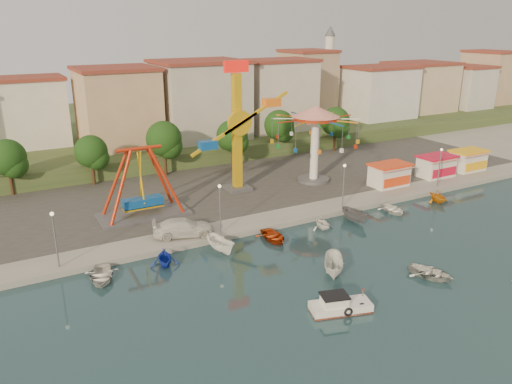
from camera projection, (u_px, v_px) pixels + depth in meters
ground at (362, 271)px, 45.20m from camera, size 200.00×200.00×0.00m
quay_deck at (151, 138)px, 96.49m from camera, size 200.00×100.00×0.60m
asphalt_pad at (221, 179)px, 69.87m from camera, size 90.00×28.00×0.01m
hill_terrace at (143, 128)px, 100.25m from camera, size 200.00×60.00×3.00m
pirate_ship_ride at (141, 184)px, 55.60m from camera, size 10.00×5.00×8.00m
kamikaze_tower at (241, 132)px, 63.05m from camera, size 9.08×3.10×16.50m
wave_swinger at (315, 127)px, 66.79m from camera, size 11.60×11.60×10.40m
booth_left at (389, 175)px, 66.69m from camera, size 5.40×3.78×3.08m
booth_mid at (436, 166)px, 70.78m from camera, size 5.40×3.78×3.08m
booth_right at (468, 160)px, 73.81m from camera, size 5.40×3.78×3.08m
lamp_post_0 at (56, 241)px, 43.97m from camera, size 0.14×0.14×5.00m
lamp_post_1 at (220, 210)px, 51.31m from camera, size 0.14×0.14×5.00m
lamp_post_2 at (343, 187)px, 58.66m from camera, size 0.14×0.14×5.00m
lamp_post_3 at (439, 169)px, 66.00m from camera, size 0.14×0.14×5.00m
tree_0 at (7, 158)px, 62.16m from camera, size 4.60×4.60×7.19m
tree_1 at (91, 152)px, 66.23m from camera, size 4.35×4.35×6.80m
tree_2 at (164, 139)px, 70.23m from camera, size 5.02×5.02×7.85m
tree_3 at (232, 136)px, 73.74m from camera, size 4.68×4.68×7.32m
tree_4 at (279, 125)px, 80.75m from camera, size 4.86×4.86×7.60m
tree_5 at (335, 122)px, 83.84m from camera, size 4.83×4.83×7.54m
building_1 at (33, 121)px, 75.66m from camera, size 12.33×9.01×8.63m
building_2 at (118, 105)px, 81.75m from camera, size 11.95×9.28×11.23m
building_3 at (203, 108)px, 85.79m from camera, size 12.59×10.50×9.20m
building_4 at (261, 100)px, 94.78m from camera, size 10.75×9.23×9.24m
building_5 at (324, 91)px, 99.02m from camera, size 12.77×10.96×11.21m
building_6 at (375, 86)px, 102.95m from camera, size 8.23×8.98×12.36m
building_7 at (400, 88)px, 113.06m from camera, size 11.59×10.93×8.76m
building_8 at (466, 79)px, 113.43m from camera, size 12.84×9.28×12.58m
building_9 at (493, 83)px, 122.47m from camera, size 12.95×9.17×9.21m
minaret at (329, 69)px, 102.46m from camera, size 2.80×2.80×18.00m
cabin_motorboat at (339, 306)px, 38.79m from camera, size 5.08×3.06×1.68m
rowboat_a at (431, 273)px, 44.06m from camera, size 4.06×4.75×0.83m
skiff at (334, 266)px, 44.34m from camera, size 4.03×4.61×1.73m
van at (184, 227)px, 51.08m from camera, size 6.66×4.07×1.80m
moored_boat_0 at (101, 276)px, 43.54m from camera, size 3.93×4.79×0.87m
moored_boat_1 at (164, 257)px, 46.07m from camera, size 3.38×3.69×1.65m
moored_boat_2 at (221, 245)px, 48.72m from camera, size 2.12×4.30×1.59m
moored_boat_3 at (273, 237)px, 51.58m from camera, size 3.07×4.16×0.83m
moored_boat_4 at (322, 223)px, 54.35m from camera, size 2.57×2.92×1.45m
moored_boat_5 at (355, 215)px, 56.43m from camera, size 1.84×3.89×1.45m
moored_boat_6 at (393, 209)px, 59.21m from camera, size 3.03×3.97×0.77m
moored_boat_7 at (438, 196)px, 62.50m from camera, size 3.13×3.48×1.63m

